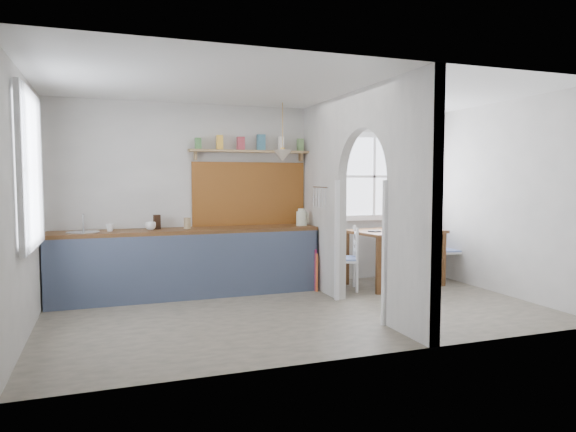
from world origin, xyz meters
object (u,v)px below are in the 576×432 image
object	(u,v)px
chair_left	(342,258)
vase	(396,223)
kettle	(302,217)
dining_table	(395,258)
chair_right	(445,250)

from	to	relation	value
chair_left	vase	xyz separation A→B (m)	(0.98, 0.21, 0.46)
kettle	dining_table	bearing A→B (deg)	7.66
chair_left	dining_table	bearing A→B (deg)	112.97
dining_table	chair_left	size ratio (longest dim) A/B	1.46
kettle	vase	bearing A→B (deg)	15.40
chair_left	kettle	distance (m)	0.82
dining_table	chair_right	bearing A→B (deg)	-4.24
dining_table	kettle	bearing A→B (deg)	159.85
chair_left	kettle	size ratio (longest dim) A/B	3.73
dining_table	vase	xyz separation A→B (m)	(0.12, 0.18, 0.50)
dining_table	chair_left	world-z (taller)	chair_left
chair_left	chair_right	distance (m)	1.81
dining_table	kettle	distance (m)	1.52
dining_table	chair_left	bearing A→B (deg)	173.27
chair_right	kettle	xyz separation A→B (m)	(-2.31, 0.20, 0.55)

